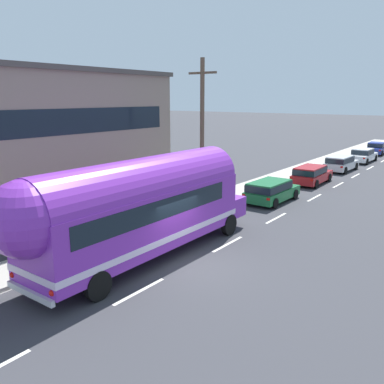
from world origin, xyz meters
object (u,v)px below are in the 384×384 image
at_px(painted_bus, 137,206).
at_px(car_second, 311,174).
at_px(car_third, 341,162).
at_px(car_fifth, 376,148).
at_px(car_fourth, 363,155).
at_px(utility_pole, 202,134).
at_px(car_lead, 271,190).

relative_size(painted_bus, car_second, 2.81).
height_order(car_third, car_fifth, same).
bearing_deg(car_second, car_third, 89.27).
bearing_deg(car_fourth, painted_bus, -90.44).
bearing_deg(car_fifth, utility_pole, -94.33).
bearing_deg(car_second, car_fourth, 89.01).
bearing_deg(car_lead, car_second, 90.02).
bearing_deg(painted_bus, car_lead, 89.93).
distance_m(car_second, car_fifth, 20.76).
height_order(car_second, car_third, same).
height_order(utility_pole, car_fifth, utility_pole).
xyz_separation_m(utility_pole, car_fifth, (2.40, 31.61, -3.70)).
relative_size(car_second, car_fifth, 1.03).
height_order(utility_pole, car_fourth, utility_pole).
xyz_separation_m(car_fourth, car_fifth, (-0.29, 7.06, -0.01)).
xyz_separation_m(painted_bus, car_fourth, (0.25, 32.39, -1.56)).
bearing_deg(car_third, painted_bus, -90.23).
relative_size(painted_bus, car_lead, 2.89).
relative_size(car_second, car_third, 1.01).
bearing_deg(car_lead, car_fourth, 89.35).
xyz_separation_m(painted_bus, car_fifth, (-0.04, 39.45, -1.58)).
height_order(utility_pole, car_second, utility_pole).
height_order(painted_bus, car_fifth, painted_bus).
bearing_deg(car_third, car_fourth, 88.73).
xyz_separation_m(car_third, car_fourth, (0.15, 6.74, -0.04)).
xyz_separation_m(utility_pole, car_fourth, (2.68, 24.55, -3.68)).
bearing_deg(car_fourth, car_fifth, 92.31).
xyz_separation_m(utility_pole, car_third, (2.53, 17.81, -3.64)).
bearing_deg(utility_pole, car_third, 81.91).
xyz_separation_m(painted_bus, car_lead, (0.02, 11.82, -1.51)).
xyz_separation_m(car_lead, car_fourth, (0.23, 20.57, -0.05)).
height_order(car_lead, car_fourth, same).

